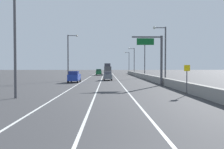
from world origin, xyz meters
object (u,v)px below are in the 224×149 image
object	(u,v)px
box_truck	(108,70)
lamp_post_right_fifth	(128,61)
lamp_post_right_fourth	(133,59)
lamp_post_left_mid	(69,54)
speed_advisory_sign	(187,77)
car_gray_1	(108,76)
car_green_2	(99,72)
lamp_post_right_third	(144,57)
overhead_sign_gantry	(157,54)
lamp_post_left_near	(18,38)
lamp_post_right_second	(164,51)
car_blue_0	(74,77)

from	to	relation	value
box_truck	lamp_post_right_fifth	bearing A→B (deg)	67.19
lamp_post_right_fourth	lamp_post_right_fifth	distance (m)	23.88
lamp_post_right_fourth	lamp_post_left_mid	distance (m)	40.57
speed_advisory_sign	lamp_post_right_fourth	bearing A→B (deg)	88.89
lamp_post_right_fourth	car_gray_1	world-z (taller)	lamp_post_right_fourth
lamp_post_right_fourth	lamp_post_right_fifth	world-z (taller)	same
speed_advisory_sign	car_green_2	bearing A→B (deg)	100.05
lamp_post_right_third	car_green_2	bearing A→B (deg)	120.50
overhead_sign_gantry	lamp_post_right_fifth	world-z (taller)	lamp_post_right_fifth
lamp_post_left_near	lamp_post_right_third	bearing A→B (deg)	67.55
lamp_post_right_second	lamp_post_right_fourth	world-z (taller)	same
overhead_sign_gantry	speed_advisory_sign	size ratio (longest dim) A/B	2.50
lamp_post_right_fifth	lamp_post_left_mid	world-z (taller)	same
speed_advisory_sign	car_green_2	world-z (taller)	speed_advisory_sign
speed_advisory_sign	lamp_post_right_third	size ratio (longest dim) A/B	0.32
lamp_post_right_fifth	lamp_post_left_near	world-z (taller)	same
overhead_sign_gantry	lamp_post_right_second	size ratio (longest dim) A/B	0.81
speed_advisory_sign	lamp_post_right_fourth	xyz separation A→B (m)	(1.23, 63.40, 3.60)
speed_advisory_sign	car_blue_0	world-z (taller)	speed_advisory_sign
speed_advisory_sign	car_green_2	distance (m)	60.74
speed_advisory_sign	lamp_post_right_fifth	size ratio (longest dim) A/B	0.32
lamp_post_right_fifth	lamp_post_left_near	bearing A→B (deg)	-101.01
lamp_post_right_fifth	box_truck	xyz separation A→B (m)	(-9.20, -21.88, -3.54)
lamp_post_right_second	box_truck	size ratio (longest dim) A/B	1.17
lamp_post_right_fifth	box_truck	bearing A→B (deg)	-112.81
speed_advisory_sign	lamp_post_left_mid	xyz separation A→B (m)	(-15.45, 26.42, 3.60)
speed_advisory_sign	car_blue_0	bearing A→B (deg)	123.60
lamp_post_left_near	box_truck	bearing A→B (deg)	83.07
lamp_post_right_fourth	lamp_post_right_fifth	xyz separation A→B (m)	(0.28, 23.88, 0.00)
car_blue_0	box_truck	bearing A→B (deg)	82.21
lamp_post_right_third	car_blue_0	world-z (taller)	lamp_post_right_third
lamp_post_right_second	car_gray_1	size ratio (longest dim) A/B	2.18
speed_advisory_sign	lamp_post_right_second	size ratio (longest dim) A/B	0.32
box_truck	car_blue_0	bearing A→B (deg)	-97.79
lamp_post_right_fourth	lamp_post_left_near	size ratio (longest dim) A/B	1.00
overhead_sign_gantry	speed_advisory_sign	xyz separation A→B (m)	(0.44, -13.37, -2.96)
speed_advisory_sign	car_green_2	size ratio (longest dim) A/B	0.69
box_truck	lamp_post_right_fourth	bearing A→B (deg)	-12.64
lamp_post_right_fourth	car_blue_0	distance (m)	45.41
lamp_post_right_third	box_truck	distance (m)	27.64
lamp_post_left_near	speed_advisory_sign	bearing A→B (deg)	7.99
overhead_sign_gantry	lamp_post_right_fourth	world-z (taller)	lamp_post_right_fourth
lamp_post_right_fourth	lamp_post_right_third	bearing A→B (deg)	-89.72
lamp_post_right_third	car_blue_0	distance (m)	24.49
lamp_post_right_second	lamp_post_right_fifth	bearing A→B (deg)	89.69
lamp_post_right_second	lamp_post_right_fourth	size ratio (longest dim) A/B	1.00
overhead_sign_gantry	lamp_post_right_third	xyz separation A→B (m)	(1.79, 26.15, 0.64)
lamp_post_right_second	lamp_post_left_mid	bearing A→B (deg)	146.98
overhead_sign_gantry	car_gray_1	distance (m)	17.05
car_gray_1	box_truck	size ratio (longest dim) A/B	0.54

